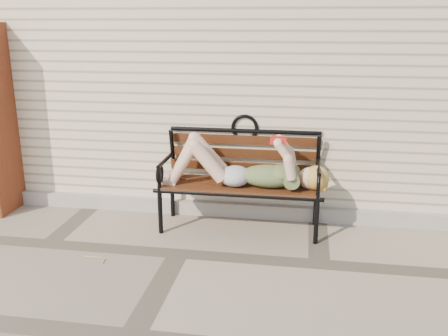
# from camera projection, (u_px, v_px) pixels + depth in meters

# --- Properties ---
(ground) EXTENTS (80.00, 80.00, 0.00)m
(ground) POSITION_uv_depth(u_px,v_px,m) (178.00, 254.00, 4.49)
(ground) COLOR gray
(ground) RESTS_ON ground
(house_wall) EXTENTS (8.00, 4.00, 3.00)m
(house_wall) POSITION_uv_depth(u_px,v_px,m) (229.00, 59.00, 6.90)
(house_wall) COLOR beige
(house_wall) RESTS_ON ground
(foundation_strip) EXTENTS (8.00, 0.10, 0.15)m
(foundation_strip) POSITION_uv_depth(u_px,v_px,m) (201.00, 207.00, 5.38)
(foundation_strip) COLOR #A29B93
(foundation_strip) RESTS_ON ground
(garden_bench) EXTENTS (1.71, 0.68, 1.10)m
(garden_bench) POSITION_uv_depth(u_px,v_px,m) (241.00, 167.00, 4.95)
(garden_bench) COLOR black
(garden_bench) RESTS_ON ground
(reading_woman) EXTENTS (1.61, 0.37, 0.51)m
(reading_woman) POSITION_uv_depth(u_px,v_px,m) (241.00, 167.00, 4.81)
(reading_woman) COLOR #0A3349
(reading_woman) RESTS_ON ground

